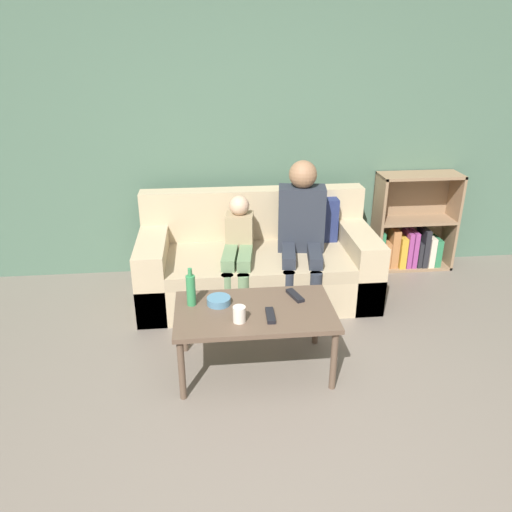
{
  "coord_description": "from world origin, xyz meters",
  "views": [
    {
      "loc": [
        -0.36,
        -1.63,
        1.95
      ],
      "look_at": [
        -0.04,
        1.5,
        0.57
      ],
      "focal_mm": 35.0,
      "sensor_mm": 36.0,
      "label": 1
    }
  ],
  "objects": [
    {
      "name": "person_child",
      "position": [
        -0.13,
        1.88,
        0.47
      ],
      "size": [
        0.29,
        0.63,
        0.84
      ],
      "rotation": [
        0.0,
        0.0,
        -0.15
      ],
      "color": "#66845B",
      "rests_on": "ground_plane"
    },
    {
      "name": "ground_plane",
      "position": [
        0.0,
        0.0,
        0.0
      ],
      "size": [
        22.0,
        22.0,
        0.0
      ],
      "primitive_type": "plane",
      "color": "#70665B"
    },
    {
      "name": "cup_near",
      "position": [
        -0.2,
        0.88,
        0.48
      ],
      "size": [
        0.08,
        0.08,
        0.1
      ],
      "color": "silver",
      "rests_on": "coffee_table"
    },
    {
      "name": "tv_remote_1",
      "position": [
        -0.01,
        0.91,
        0.44
      ],
      "size": [
        0.05,
        0.17,
        0.02
      ],
      "rotation": [
        0.0,
        0.0,
        -0.03
      ],
      "color": "black",
      "rests_on": "coffee_table"
    },
    {
      "name": "bottle",
      "position": [
        -0.48,
        1.12,
        0.53
      ],
      "size": [
        0.06,
        0.06,
        0.25
      ],
      "color": "#33844C",
      "rests_on": "coffee_table"
    },
    {
      "name": "tv_remote_0",
      "position": [
        0.18,
        1.15,
        0.44
      ],
      "size": [
        0.1,
        0.18,
        0.02
      ],
      "rotation": [
        0.0,
        0.0,
        0.31
      ],
      "color": "black",
      "rests_on": "coffee_table"
    },
    {
      "name": "couch",
      "position": [
        0.03,
        2.03,
        0.27
      ],
      "size": [
        1.85,
        0.87,
        0.81
      ],
      "color": "tan",
      "rests_on": "ground_plane"
    },
    {
      "name": "wall_back",
      "position": [
        0.0,
        2.6,
        1.3
      ],
      "size": [
        12.0,
        0.06,
        2.6
      ],
      "color": "#4C6B56",
      "rests_on": "ground_plane"
    },
    {
      "name": "person_adult",
      "position": [
        0.36,
        1.95,
        0.63
      ],
      "size": [
        0.41,
        0.64,
        1.11
      ],
      "rotation": [
        0.0,
        0.0,
        -0.14
      ],
      "color": "#282D38",
      "rests_on": "ground_plane"
    },
    {
      "name": "coffee_table",
      "position": [
        -0.1,
        1.01,
        0.39
      ],
      "size": [
        0.97,
        0.57,
        0.43
      ],
      "color": "brown",
      "rests_on": "ground_plane"
    },
    {
      "name": "bookshelf",
      "position": [
        1.48,
        2.44,
        0.33
      ],
      "size": [
        0.71,
        0.28,
        0.87
      ],
      "color": "#8E7051",
      "rests_on": "ground_plane"
    },
    {
      "name": "snack_bowl",
      "position": [
        -0.31,
        1.11,
        0.45
      ],
      "size": [
        0.15,
        0.15,
        0.05
      ],
      "color": "teal",
      "rests_on": "coffee_table"
    }
  ]
}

